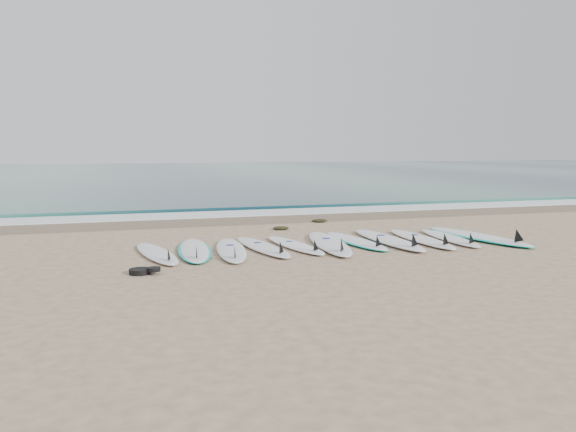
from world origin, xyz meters
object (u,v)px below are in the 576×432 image
object	(u,v)px
surfboard_0	(157,253)
leash_coil	(143,271)
surfboard_10	(478,236)
surfboard_5	(330,243)

from	to	relation	value
surfboard_0	leash_coil	distance (m)	1.41
surfboard_0	surfboard_10	world-z (taller)	surfboard_10
surfboard_5	surfboard_10	world-z (taller)	surfboard_10
surfboard_0	surfboard_10	xyz separation A→B (m)	(6.54, -0.05, 0.00)
surfboard_5	leash_coil	xyz separation A→B (m)	(-3.56, -1.41, -0.01)
surfboard_10	leash_coil	distance (m)	6.97
surfboard_0	surfboard_10	distance (m)	6.54
surfboard_10	leash_coil	size ratio (longest dim) A/B	6.53
surfboard_5	leash_coil	distance (m)	3.83
surfboard_5	surfboard_10	distance (m)	3.29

